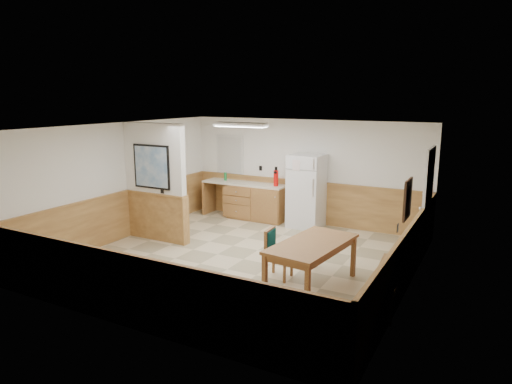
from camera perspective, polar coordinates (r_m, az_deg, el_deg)
The scene contains 20 objects.
ground at distance 8.76m, azimuth -1.58°, elevation -8.40°, with size 6.00×6.00×0.00m, color beige.
ceiling at distance 8.23m, azimuth -1.68°, elevation 8.15°, with size 6.00×6.00×0.02m, color white.
back_wall at distance 11.06m, azimuth 6.13°, elevation 2.53°, with size 6.00×0.02×2.50m, color white.
right_wall at distance 7.42m, azimuth 18.92°, elevation -2.69°, with size 0.02×6.00×2.50m, color white.
left_wall at distance 10.21m, azimuth -16.40°, elevation 1.33°, with size 0.02×6.00×2.50m, color white.
wainscot_back at distance 11.19m, azimuth 6.01°, elevation -1.27°, with size 6.00×0.04×1.00m, color tan.
wainscot_right at distance 7.64m, azimuth 18.39°, elevation -8.13°, with size 0.04×6.00×1.00m, color tan.
wainscot_left at distance 10.35m, azimuth -16.08°, elevation -2.76°, with size 0.04×6.00×1.00m, color tan.
partition_wall at distance 9.85m, azimuth -12.48°, elevation 1.05°, with size 1.50×0.20×2.50m.
kitchen_counter at distance 11.44m, azimuth -0.17°, elevation -1.12°, with size 2.20×0.61×1.00m.
exterior_door at distance 9.31m, azimuth 20.59°, elevation -1.20°, with size 0.07×1.02×2.15m.
kitchen_window at distance 11.94m, azimuth -3.28°, elevation 4.72°, with size 0.80×0.04×1.00m.
wall_painting at distance 7.07m, azimuth 18.40°, elevation -0.86°, with size 0.04×0.50×0.60m.
fluorescent_fixture at distance 9.76m, azimuth -1.95°, elevation 8.42°, with size 1.20×0.30×0.09m.
refrigerator at distance 10.72m, azimuth 6.32°, elevation 0.11°, with size 0.78×0.73×1.72m.
dining_table at distance 7.40m, azimuth 7.03°, elevation -6.95°, with size 1.07×1.82×0.75m.
dining_bench at distance 7.26m, azimuth 16.17°, elevation -10.36°, with size 0.50×1.70×0.45m.
dining_chair at distance 7.79m, azimuth 2.34°, elevation -7.16°, with size 0.57×0.42×0.85m.
fire_extinguisher at distance 11.03m, azimuth 2.51°, elevation 1.81°, with size 0.12×0.12×0.47m.
soap_bottle at distance 11.81m, azimuth -3.85°, elevation 1.96°, with size 0.07×0.07×0.21m, color #18883A.
Camera 1 is at (4.09, -7.12, 3.04)m, focal length 32.00 mm.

